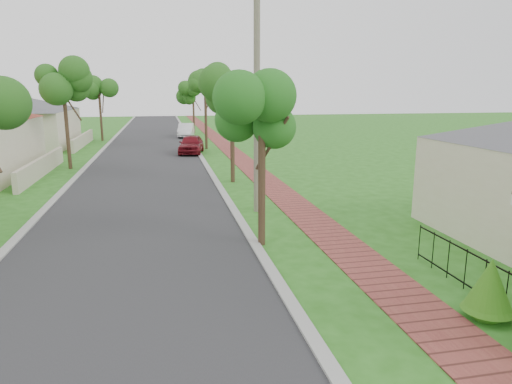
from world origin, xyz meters
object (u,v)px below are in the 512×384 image
object	(u,v)px
parked_car_white	(186,130)
utility_pole	(257,95)
near_tree	(262,113)
parked_car_red	(191,144)

from	to	relation	value
parked_car_white	utility_pole	distance (m)	30.08
parked_car_white	utility_pole	world-z (taller)	utility_pole
parked_car_white	near_tree	size ratio (longest dim) A/B	0.82
near_tree	utility_pole	xyz separation A→B (m)	(0.65, 3.89, 0.47)
near_tree	utility_pole	size ratio (longest dim) A/B	0.57
parked_car_red	near_tree	size ratio (longest dim) A/B	0.81
parked_car_red	near_tree	world-z (taller)	near_tree
parked_car_white	near_tree	distance (m)	33.87
parked_car_white	utility_pole	bearing A→B (deg)	-80.23
parked_car_red	near_tree	bearing A→B (deg)	-77.65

